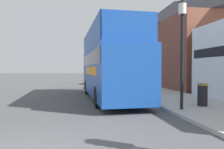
{
  "coord_description": "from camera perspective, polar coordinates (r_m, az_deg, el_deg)",
  "views": [
    {
      "loc": [
        1.39,
        -4.11,
        1.84
      ],
      "look_at": [
        3.48,
        8.87,
        1.51
      ],
      "focal_mm": 35.0,
      "sensor_mm": 36.0,
      "label": 1
    }
  ],
  "objects": [
    {
      "name": "ground_plane",
      "position": [
        25.21,
        -12.31,
        -2.77
      ],
      "size": [
        144.0,
        144.0,
        0.0
      ],
      "primitive_type": "plane",
      "color": "#4C4C4F"
    },
    {
      "name": "lamp_post_nearest",
      "position": [
        9.72,
        17.86,
        10.34
      ],
      "size": [
        0.35,
        0.35,
        4.65
      ],
      "color": "black",
      "rests_on": "sidewalk"
    },
    {
      "name": "tour_bus",
      "position": [
        13.43,
        -0.77,
        1.66
      ],
      "size": [
        2.83,
        9.75,
        4.23
      ],
      "rotation": [
        0.0,
        0.0,
        0.04
      ],
      "color": "#19479E",
      "rests_on": "ground_plane"
    },
    {
      "name": "sidewalk",
      "position": [
        22.91,
        5.38,
        -2.99
      ],
      "size": [
        3.87,
        108.0,
        0.14
      ],
      "color": "#ADAAA3",
      "rests_on": "ground_plane"
    },
    {
      "name": "parked_car_ahead_of_bus",
      "position": [
        20.44,
        -1.56,
        -1.88
      ],
      "size": [
        1.79,
        4.59,
        1.36
      ],
      "rotation": [
        0.0,
        0.0,
        -0.01
      ],
      "color": "silver",
      "rests_on": "ground_plane"
    },
    {
      "name": "lamp_post_second",
      "position": [
        18.95,
        3.82,
        6.69
      ],
      "size": [
        0.35,
        0.35,
        5.01
      ],
      "color": "black",
      "rests_on": "sidewalk"
    },
    {
      "name": "brick_terrace_rear",
      "position": [
        25.41,
        15.9,
        7.79
      ],
      "size": [
        6.0,
        16.95,
        9.34
      ],
      "color": "brown",
      "rests_on": "ground_plane"
    },
    {
      "name": "litter_bin",
      "position": [
        10.89,
        22.56,
        -4.77
      ],
      "size": [
        0.48,
        0.48,
        1.02
      ],
      "color": "black",
      "rests_on": "sidewalk"
    }
  ]
}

